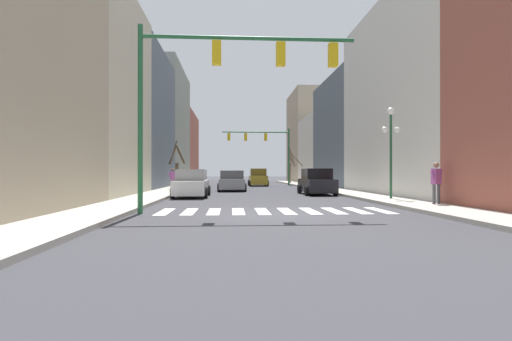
# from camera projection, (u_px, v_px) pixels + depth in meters

# --- Properties ---
(ground_plane) EXTENTS (240.00, 240.00, 0.00)m
(ground_plane) POSITION_uv_depth(u_px,v_px,m) (278.00, 214.00, 13.87)
(ground_plane) COLOR #38383D
(sidewalk_left) EXTENTS (2.24, 90.00, 0.15)m
(sidewalk_left) POSITION_uv_depth(u_px,v_px,m) (96.00, 213.00, 13.48)
(sidewalk_left) COLOR #ADA89E
(sidewalk_left) RESTS_ON ground_plane
(sidewalk_right) EXTENTS (2.24, 90.00, 0.15)m
(sidewalk_right) POSITION_uv_depth(u_px,v_px,m) (449.00, 211.00, 14.25)
(sidewalk_right) COLOR #ADA89E
(sidewalk_right) RESTS_ON ground_plane
(building_row_left) EXTENTS (6.00, 62.54, 13.68)m
(building_row_left) POSITION_uv_depth(u_px,v_px,m) (143.00, 127.00, 39.13)
(building_row_left) COLOR tan
(building_row_left) RESTS_ON ground_plane
(building_row_right) EXTENTS (6.00, 55.96, 13.15)m
(building_row_right) POSITION_uv_depth(u_px,v_px,m) (360.00, 128.00, 36.83)
(building_row_right) COLOR #934C3D
(building_row_right) RESTS_ON ground_plane
(crosswalk_stripes) EXTENTS (8.55, 2.60, 0.01)m
(crosswalk_stripes) POSITION_uv_depth(u_px,v_px,m) (274.00, 211.00, 14.93)
(crosswalk_stripes) COLOR white
(crosswalk_stripes) RESTS_ON ground_plane
(traffic_signal_near) EXTENTS (7.73, 0.28, 6.65)m
(traffic_signal_near) POSITION_uv_depth(u_px,v_px,m) (221.00, 73.00, 14.18)
(traffic_signal_near) COLOR #236038
(traffic_signal_near) RESTS_ON ground_plane
(traffic_signal_far) EXTENTS (7.50, 0.28, 6.30)m
(traffic_signal_far) POSITION_uv_depth(u_px,v_px,m) (264.00, 143.00, 44.26)
(traffic_signal_far) COLOR #236038
(traffic_signal_far) RESTS_ON ground_plane
(street_lamp_right_corner) EXTENTS (0.95, 0.36, 4.53)m
(street_lamp_right_corner) POSITION_uv_depth(u_px,v_px,m) (391.00, 134.00, 19.84)
(street_lamp_right_corner) COLOR #1E4C2D
(street_lamp_right_corner) RESTS_ON sidewalk_right
(car_driving_toward_lane) EXTENTS (2.01, 4.25, 1.69)m
(car_driving_toward_lane) POSITION_uv_depth(u_px,v_px,m) (317.00, 182.00, 25.89)
(car_driving_toward_lane) COLOR black
(car_driving_toward_lane) RESTS_ON ground_plane
(car_at_intersection) EXTENTS (2.01, 4.47, 1.82)m
(car_at_intersection) POSITION_uv_depth(u_px,v_px,m) (258.00, 178.00, 42.06)
(car_at_intersection) COLOR #A38423
(car_at_intersection) RESTS_ON ground_plane
(car_parked_left_mid) EXTENTS (2.02, 4.74, 1.62)m
(car_parked_left_mid) POSITION_uv_depth(u_px,v_px,m) (192.00, 184.00, 23.41)
(car_parked_left_mid) COLOR white
(car_parked_left_mid) RESTS_ON ground_plane
(car_driving_away_lane) EXTENTS (2.17, 4.51, 1.58)m
(car_driving_away_lane) POSITION_uv_depth(u_px,v_px,m) (232.00, 181.00, 31.03)
(car_driving_away_lane) COLOR gray
(car_driving_away_lane) RESTS_ON ground_plane
(pedestrian_on_left_sidewalk) EXTENTS (0.65, 0.38, 1.59)m
(pedestrian_on_left_sidewalk) POSITION_uv_depth(u_px,v_px,m) (173.00, 177.00, 29.11)
(pedestrian_on_left_sidewalk) COLOR #7A705B
(pedestrian_on_left_sidewalk) RESTS_ON sidewalk_left
(pedestrian_near_right_corner) EXTENTS (0.70, 0.41, 1.72)m
(pedestrian_near_right_corner) POSITION_uv_depth(u_px,v_px,m) (436.00, 179.00, 16.40)
(pedestrian_near_right_corner) COLOR #4C4C51
(pedestrian_near_right_corner) RESTS_ON sidewalk_right
(street_tree_right_far) EXTENTS (2.05, 2.37, 4.58)m
(street_tree_right_far) POSITION_uv_depth(u_px,v_px,m) (291.00, 166.00, 50.08)
(street_tree_right_far) COLOR brown
(street_tree_right_far) RESTS_ON sidewalk_right
(street_tree_right_near) EXTENTS (1.45, 1.31, 3.92)m
(street_tree_right_near) POSITION_uv_depth(u_px,v_px,m) (177.00, 168.00, 32.80)
(street_tree_right_near) COLOR brown
(street_tree_right_near) RESTS_ON sidewalk_left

